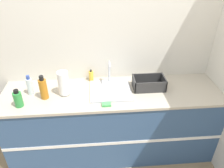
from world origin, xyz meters
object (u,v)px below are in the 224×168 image
at_px(soap_dispenser, 91,76).
at_px(paper_towel_roll, 64,83).
at_px(bottle_green, 18,99).
at_px(bottle_amber, 43,88).
at_px(dish_rack, 149,84).
at_px(bottle_clear, 30,86).
at_px(sink, 110,89).

bearing_deg(soap_dispenser, paper_towel_roll, -137.89).
bearing_deg(paper_towel_roll, bottle_green, -158.32).
xyz_separation_m(bottle_green, bottle_amber, (0.23, 0.12, 0.03)).
distance_m(bottle_green, bottle_amber, 0.26).
bearing_deg(dish_rack, bottle_amber, -175.14).
bearing_deg(soap_dispenser, bottle_amber, -147.49).
bearing_deg(bottle_green, dish_rack, 8.99).
xyz_separation_m(paper_towel_roll, bottle_clear, (-0.36, 0.03, -0.04)).
xyz_separation_m(bottle_clear, bottle_green, (-0.07, -0.21, -0.02)).
xyz_separation_m(paper_towel_roll, bottle_green, (-0.43, -0.17, -0.05)).
relative_size(bottle_clear, bottle_amber, 0.85).
relative_size(sink, bottle_clear, 1.96).
relative_size(paper_towel_roll, bottle_amber, 1.01).
height_order(dish_rack, bottle_clear, bottle_clear).
relative_size(paper_towel_roll, bottle_clear, 1.19).
bearing_deg(bottle_clear, dish_rack, 0.39).
relative_size(sink, bottle_amber, 1.67).
height_order(sink, bottle_amber, sink).
height_order(paper_towel_roll, bottle_amber, paper_towel_roll).
bearing_deg(bottle_green, sink, 11.75).
height_order(sink, dish_rack, sink).
bearing_deg(soap_dispenser, dish_rack, -18.50).
xyz_separation_m(paper_towel_roll, bottle_amber, (-0.20, -0.05, -0.02)).
bearing_deg(bottle_amber, dish_rack, 4.86).
bearing_deg(soap_dispenser, sink, -48.41).
relative_size(paper_towel_roll, dish_rack, 0.77).
height_order(sink, paper_towel_roll, sink).
height_order(paper_towel_roll, bottle_green, paper_towel_roll).
distance_m(sink, paper_towel_roll, 0.51).
height_order(bottle_green, soap_dispenser, bottle_green).
height_order(bottle_green, bottle_amber, bottle_amber).
xyz_separation_m(bottle_clear, bottle_amber, (0.16, -0.09, 0.02)).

